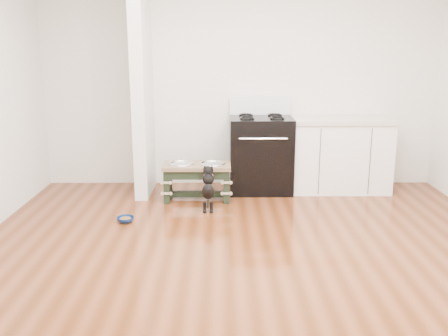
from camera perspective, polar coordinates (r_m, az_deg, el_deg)
ground at (r=4.27m, az=2.91°, el=-10.67°), size 5.00×5.00×0.00m
room_shell at (r=3.89m, az=3.20°, el=11.60°), size 5.00×5.00×5.00m
partition_wall at (r=6.07m, az=-9.33°, el=9.68°), size 0.15×0.80×2.70m
oven_range at (r=6.20m, az=4.21°, el=1.75°), size 0.76×0.69×1.14m
cabinet_run at (r=6.37m, az=13.02°, el=1.53°), size 1.24×0.64×0.91m
dog_feeder at (r=5.83m, az=-3.10°, el=-0.74°), size 0.78×0.42×0.45m
puppy at (r=5.49m, az=-1.82°, el=-2.13°), size 0.14×0.40×0.48m
floor_bowl at (r=5.26m, az=-11.20°, el=-5.79°), size 0.22×0.22×0.06m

